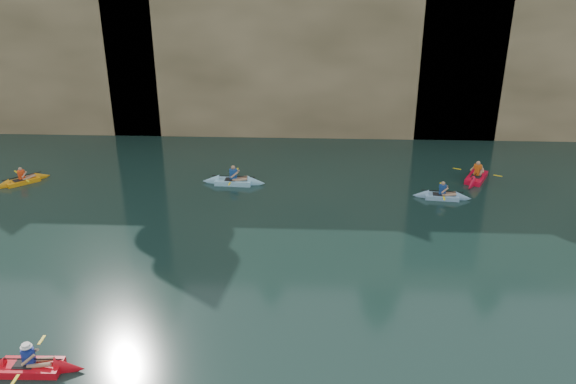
{
  "coord_description": "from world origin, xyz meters",
  "views": [
    {
      "loc": [
        2.7,
        -12.62,
        10.57
      ],
      "look_at": [
        1.86,
        5.41,
        3.0
      ],
      "focal_mm": 35.0,
      "sensor_mm": 36.0,
      "label": 1
    }
  ],
  "objects_px": {
    "kayaker_ltblue_near": "(442,196)",
    "kayaker_red_far": "(476,177)",
    "kayaker_orange": "(22,181)",
    "main_kayaker": "(31,366)"
  },
  "relations": [
    {
      "from": "kayaker_ltblue_near",
      "to": "kayaker_red_far",
      "type": "bearing_deg",
      "value": 54.78
    },
    {
      "from": "main_kayaker",
      "to": "kayaker_red_far",
      "type": "bearing_deg",
      "value": 41.65
    },
    {
      "from": "kayaker_red_far",
      "to": "main_kayaker",
      "type": "bearing_deg",
      "value": 160.29
    },
    {
      "from": "kayaker_red_far",
      "to": "kayaker_ltblue_near",
      "type": "bearing_deg",
      "value": 165.05
    },
    {
      "from": "main_kayaker",
      "to": "kayaker_red_far",
      "type": "xyz_separation_m",
      "value": [
        16.09,
        15.2,
        0.0
      ]
    },
    {
      "from": "kayaker_orange",
      "to": "kayaker_ltblue_near",
      "type": "height_order",
      "value": "kayaker_ltblue_near"
    },
    {
      "from": "main_kayaker",
      "to": "kayaker_orange",
      "type": "bearing_deg",
      "value": 115.34
    },
    {
      "from": "kayaker_ltblue_near",
      "to": "kayaker_red_far",
      "type": "xyz_separation_m",
      "value": [
        2.27,
        2.54,
        0.02
      ]
    },
    {
      "from": "kayaker_orange",
      "to": "kayaker_red_far",
      "type": "height_order",
      "value": "kayaker_red_far"
    },
    {
      "from": "kayaker_ltblue_near",
      "to": "kayaker_red_far",
      "type": "relative_size",
      "value": 0.83
    }
  ]
}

